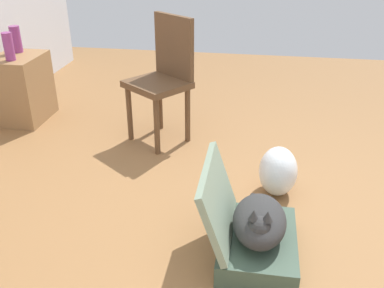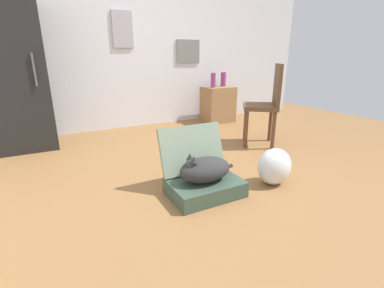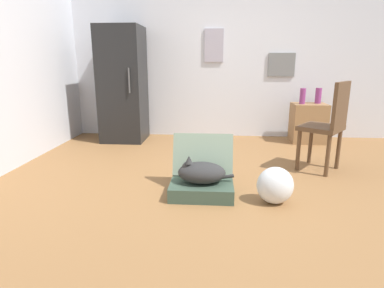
{
  "view_description": "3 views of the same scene",
  "coord_description": "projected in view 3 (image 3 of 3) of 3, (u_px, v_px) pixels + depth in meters",
  "views": [
    {
      "loc": [
        -2.1,
        -0.24,
        1.61
      ],
      "look_at": [
        -0.03,
        0.09,
        0.54
      ],
      "focal_mm": 40.64,
      "sensor_mm": 36.0,
      "label": 1
    },
    {
      "loc": [
        -1.25,
        -2.01,
        1.08
      ],
      "look_at": [
        -0.17,
        0.02,
        0.33
      ],
      "focal_mm": 25.45,
      "sensor_mm": 36.0,
      "label": 2
    },
    {
      "loc": [
        -0.11,
        -3.0,
        1.19
      ],
      "look_at": [
        -0.34,
        0.06,
        0.4
      ],
      "focal_mm": 29.63,
      "sensor_mm": 36.0,
      "label": 3
    }
  ],
  "objects": [
    {
      "name": "side_table",
      "position": [
        308.0,
        123.0,
        4.81
      ],
      "size": [
        0.5,
        0.39,
        0.59
      ],
      "primitive_type": "cube",
      "color": "olive",
      "rests_on": "ground"
    },
    {
      "name": "vase_short",
      "position": [
        318.0,
        96.0,
        4.74
      ],
      "size": [
        0.09,
        0.09,
        0.23
      ],
      "primitive_type": "cylinder",
      "color": "#8C387A",
      "rests_on": "side_table"
    },
    {
      "name": "ground_plane",
      "position": [
        225.0,
        184.0,
        3.19
      ],
      "size": [
        7.68,
        7.68,
        0.0
      ],
      "primitive_type": "plane",
      "color": "olive",
      "rests_on": "ground"
    },
    {
      "name": "vase_tall",
      "position": [
        303.0,
        96.0,
        4.69
      ],
      "size": [
        0.08,
        0.08,
        0.23
      ],
      "primitive_type": "cylinder",
      "color": "#8C387A",
      "rests_on": "side_table"
    },
    {
      "name": "wall_left",
      "position": [
        8.0,
        52.0,
        3.57
      ],
      "size": [
        0.12,
        4.8,
        2.6
      ],
      "primitive_type": "cube",
      "color": "silver",
      "rests_on": "ground"
    },
    {
      "name": "cat",
      "position": [
        201.0,
        172.0,
        2.86
      ],
      "size": [
        0.51,
        0.28,
        0.24
      ],
      "color": "#2D2D2D",
      "rests_on": "suitcase_base"
    },
    {
      "name": "chair",
      "position": [
        328.0,
        123.0,
        3.45
      ],
      "size": [
        0.58,
        0.59,
        1.0
      ],
      "rotation": [
        0.0,
        0.0,
        -2.22
      ],
      "color": "brown",
      "rests_on": "ground"
    },
    {
      "name": "suitcase_base",
      "position": [
        202.0,
        189.0,
        2.9
      ],
      "size": [
        0.57,
        0.41,
        0.13
      ],
      "primitive_type": "cube",
      "color": "#384C3D",
      "rests_on": "ground"
    },
    {
      "name": "wall_back",
      "position": [
        223.0,
        55.0,
        5.04
      ],
      "size": [
        6.4,
        0.15,
        2.6
      ],
      "color": "silver",
      "rests_on": "ground"
    },
    {
      "name": "suitcase_lid",
      "position": [
        203.0,
        155.0,
        3.05
      ],
      "size": [
        0.57,
        0.17,
        0.4
      ],
      "primitive_type": "cube",
      "rotation": [
        1.24,
        0.0,
        0.0
      ],
      "color": "gray",
      "rests_on": "suitcase_base"
    },
    {
      "name": "refrigerator",
      "position": [
        123.0,
        85.0,
        4.82
      ],
      "size": [
        0.63,
        0.68,
        1.71
      ],
      "color": "black",
      "rests_on": "ground"
    },
    {
      "name": "plastic_bag_white",
      "position": [
        275.0,
        185.0,
        2.72
      ],
      "size": [
        0.31,
        0.25,
        0.33
      ],
      "primitive_type": "ellipsoid",
      "color": "silver",
      "rests_on": "ground"
    }
  ]
}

